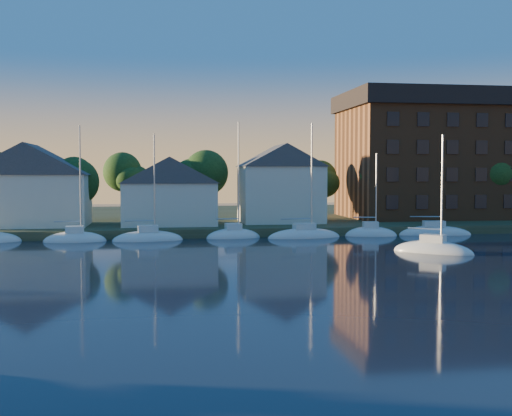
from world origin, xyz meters
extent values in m
plane|color=black|center=(0.00, 0.00, 0.00)|extent=(260.00, 260.00, 0.00)
cube|color=#333A22|center=(0.00, 75.00, 0.00)|extent=(160.00, 50.00, 2.00)
cube|color=brown|center=(0.00, 52.00, 0.00)|extent=(120.00, 3.00, 1.00)
cube|color=silver|center=(-22.00, 58.00, 4.00)|extent=(13.00, 9.00, 6.00)
cube|color=silver|center=(-6.00, 57.00, 3.50)|extent=(11.00, 8.00, 5.00)
cube|color=silver|center=(8.00, 59.00, 4.50)|extent=(10.00, 8.00, 7.00)
cube|color=brown|center=(34.00, 65.00, 8.50)|extent=(30.00, 16.00, 15.00)
cube|color=black|center=(34.00, 65.00, 17.20)|extent=(31.00, 17.00, 2.40)
cylinder|color=#3B291A|center=(-26.00, 63.00, 2.75)|extent=(0.50, 0.50, 3.50)
sphere|color=#1B3513|center=(-26.00, 63.00, 7.20)|extent=(5.40, 5.40, 5.40)
cylinder|color=#3B291A|center=(-18.00, 63.00, 2.75)|extent=(0.50, 0.50, 3.50)
sphere|color=#1B3513|center=(-18.00, 63.00, 7.20)|extent=(5.40, 5.40, 5.40)
cylinder|color=#3B291A|center=(-10.00, 63.00, 2.75)|extent=(0.50, 0.50, 3.50)
sphere|color=#1B3513|center=(-10.00, 63.00, 7.20)|extent=(5.40, 5.40, 5.40)
cylinder|color=#3B291A|center=(-2.00, 63.00, 2.75)|extent=(0.50, 0.50, 3.50)
sphere|color=#1B3513|center=(-2.00, 63.00, 7.20)|extent=(5.40, 5.40, 5.40)
cylinder|color=#3B291A|center=(6.00, 63.00, 2.75)|extent=(0.50, 0.50, 3.50)
sphere|color=#1B3513|center=(6.00, 63.00, 7.20)|extent=(5.40, 5.40, 5.40)
cylinder|color=#3B291A|center=(14.00, 63.00, 2.75)|extent=(0.50, 0.50, 3.50)
sphere|color=#1B3513|center=(14.00, 63.00, 7.20)|extent=(5.40, 5.40, 5.40)
cylinder|color=#3B291A|center=(22.00, 63.00, 2.75)|extent=(0.50, 0.50, 3.50)
sphere|color=#1B3513|center=(22.00, 63.00, 7.20)|extent=(5.40, 5.40, 5.40)
cylinder|color=#3B291A|center=(30.00, 63.00, 2.75)|extent=(0.50, 0.50, 3.50)
sphere|color=#1B3513|center=(30.00, 63.00, 7.20)|extent=(5.40, 5.40, 5.40)
cylinder|color=#3B291A|center=(38.00, 63.00, 2.75)|extent=(0.50, 0.50, 3.50)
sphere|color=#1B3513|center=(38.00, 63.00, 7.20)|extent=(5.40, 5.40, 5.40)
cylinder|color=#A5A8AD|center=(-23.25, 49.00, 5.95)|extent=(0.16, 0.16, 10.00)
ellipsoid|color=silver|center=(-16.00, 49.00, 0.00)|extent=(7.50, 2.40, 2.20)
cube|color=white|center=(-16.00, 49.00, 1.30)|extent=(2.10, 1.32, 0.70)
cylinder|color=#A5A8AD|center=(-15.25, 49.00, 5.95)|extent=(0.16, 0.16, 10.00)
cylinder|color=#A5A8AD|center=(-16.82, 49.00, 2.15)|extent=(3.15, 0.12, 0.12)
ellipsoid|color=silver|center=(-8.00, 49.00, 0.00)|extent=(7.50, 2.40, 2.20)
cube|color=white|center=(-8.00, 49.00, 1.30)|extent=(2.10, 1.32, 0.70)
cylinder|color=#A5A8AD|center=(-7.25, 49.00, 5.95)|extent=(0.16, 0.16, 10.00)
cylinder|color=#A5A8AD|center=(-8.82, 49.00, 2.15)|extent=(3.15, 0.12, 0.12)
ellipsoid|color=silver|center=(0.00, 49.00, 0.00)|extent=(7.50, 2.40, 2.20)
cube|color=white|center=(0.00, 49.00, 1.30)|extent=(2.10, 1.32, 0.70)
cylinder|color=#A5A8AD|center=(0.75, 49.00, 5.95)|extent=(0.16, 0.16, 10.00)
cylinder|color=#A5A8AD|center=(-0.82, 49.00, 2.15)|extent=(3.15, 0.12, 0.12)
ellipsoid|color=silver|center=(8.00, 49.00, 0.00)|extent=(7.50, 2.40, 2.20)
cube|color=white|center=(8.00, 49.00, 1.30)|extent=(2.10, 1.32, 0.70)
cylinder|color=#A5A8AD|center=(8.75, 49.00, 5.95)|extent=(0.16, 0.16, 10.00)
cylinder|color=#A5A8AD|center=(7.17, 49.00, 2.15)|extent=(3.15, 0.12, 0.12)
ellipsoid|color=silver|center=(16.00, 49.00, 0.00)|extent=(7.50, 2.40, 2.20)
cube|color=white|center=(16.00, 49.00, 1.30)|extent=(2.10, 1.32, 0.70)
cylinder|color=#A5A8AD|center=(16.75, 49.00, 5.95)|extent=(0.16, 0.16, 10.00)
cylinder|color=#A5A8AD|center=(15.18, 49.00, 2.15)|extent=(3.15, 0.12, 0.12)
ellipsoid|color=silver|center=(24.00, 49.00, 0.00)|extent=(7.50, 2.40, 2.20)
cube|color=white|center=(24.00, 49.00, 1.30)|extent=(2.10, 1.32, 0.70)
cylinder|color=#A5A8AD|center=(24.75, 49.00, 5.95)|extent=(0.16, 0.16, 10.00)
cylinder|color=#A5A8AD|center=(23.18, 49.00, 2.15)|extent=(3.15, 0.12, 0.12)
ellipsoid|color=silver|center=(17.26, 34.28, 0.00)|extent=(7.19, 6.81, 2.20)
cube|color=white|center=(17.26, 34.28, 1.30)|extent=(2.46, 2.41, 0.70)
cylinder|color=#A5A8AD|center=(17.81, 33.78, 5.79)|extent=(0.16, 0.16, 9.69)
cylinder|color=#A5A8AD|center=(16.65, 34.82, 2.15)|extent=(2.40, 2.17, 0.12)
camera|label=1|loc=(-7.57, -20.38, 7.28)|focal=45.00mm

